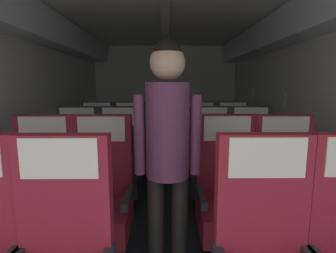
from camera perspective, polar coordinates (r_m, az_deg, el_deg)
name	(u,v)px	position (r m, az deg, el deg)	size (l,w,h in m)	color
ground	(165,202)	(3.24, -0.65, -16.05)	(3.44, 6.62, 0.02)	#23282D
fuselage_shell	(165,63)	(3.21, -0.67, 13.71)	(3.32, 6.27, 2.29)	silver
seat_b_left_window	(42,199)	(2.39, -25.66, -13.99)	(0.50, 0.50, 1.12)	#38383D
seat_b_left_aisle	(101,199)	(2.23, -14.30, -14.97)	(0.50, 0.50, 1.12)	#38383D
seat_b_right_aisle	(285,198)	(2.37, 24.21, -14.05)	(0.50, 0.50, 1.12)	#38383D
seat_b_right_window	(227,198)	(2.24, 12.78, -14.86)	(0.50, 0.50, 1.12)	#38383D
seat_c_left_window	(77,167)	(3.11, -19.20, -8.25)	(0.50, 0.50, 1.12)	#38383D
seat_c_left_aisle	(120,167)	(2.99, -10.51, -8.57)	(0.50, 0.50, 1.12)	#38383D
seat_c_right_aisle	(251,166)	(3.11, 17.59, -8.15)	(0.50, 0.50, 1.12)	#38383D
seat_c_right_window	(210,166)	(3.00, 9.15, -8.51)	(0.50, 0.50, 1.12)	#38383D
seat_d_left_window	(97,148)	(3.91, -15.22, -4.58)	(0.50, 0.50, 1.12)	#38383D
seat_d_left_aisle	(130,148)	(3.80, -8.36, -4.74)	(0.50, 0.50, 1.12)	#38383D
seat_d_right_aisle	(233,148)	(3.90, 13.97, -4.54)	(0.50, 0.50, 1.12)	#38383D
seat_d_right_window	(200,148)	(3.79, 6.97, -4.72)	(0.50, 0.50, 1.12)	#38383D
flight_attendant	(168,140)	(1.68, -0.09, -3.01)	(0.43, 0.28, 1.63)	black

